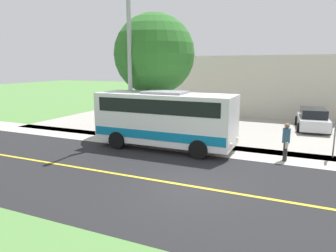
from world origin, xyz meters
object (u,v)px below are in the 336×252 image
street_light_pole (129,61)px  shuttle_bus_front (165,117)px  tree_curbside (154,55)px  commercial_building (311,85)px  pedestrian_with_bags (286,141)px  parked_car_near (313,119)px

street_light_pole → shuttle_bus_front: bearing=80.8°
tree_curbside → commercial_building: tree_curbside is taller
shuttle_bus_front → pedestrian_with_bags: bearing=91.7°
shuttle_bus_front → tree_curbside: tree_curbside is taller
commercial_building → tree_curbside: bearing=-32.8°
pedestrian_with_bags → street_light_pole: (-0.20, -8.31, 3.57)m
pedestrian_with_bags → tree_curbside: tree_curbside is taller
parked_car_near → tree_curbside: 11.54m
tree_curbside → parked_car_near: bearing=121.1°
shuttle_bus_front → tree_curbside: size_ratio=0.99×
street_light_pole → parked_car_near: bearing=130.3°
shuttle_bus_front → pedestrian_with_bags: size_ratio=4.20×
pedestrian_with_bags → parked_car_near: pedestrian_with_bags is taller
pedestrian_with_bags → commercial_building: size_ratio=0.08×
pedestrian_with_bags → parked_car_near: 8.34m
tree_curbside → commercial_building: bearing=147.2°
street_light_pole → pedestrian_with_bags: bearing=88.6°
shuttle_bus_front → commercial_building: bearing=157.6°
shuttle_bus_front → street_light_pole: (-0.38, -2.37, 2.87)m
pedestrian_with_bags → shuttle_bus_front: bearing=-88.3°
pedestrian_with_bags → tree_curbside: (-2.72, -8.00, 4.00)m
parked_car_near → street_light_pole: bearing=-49.7°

